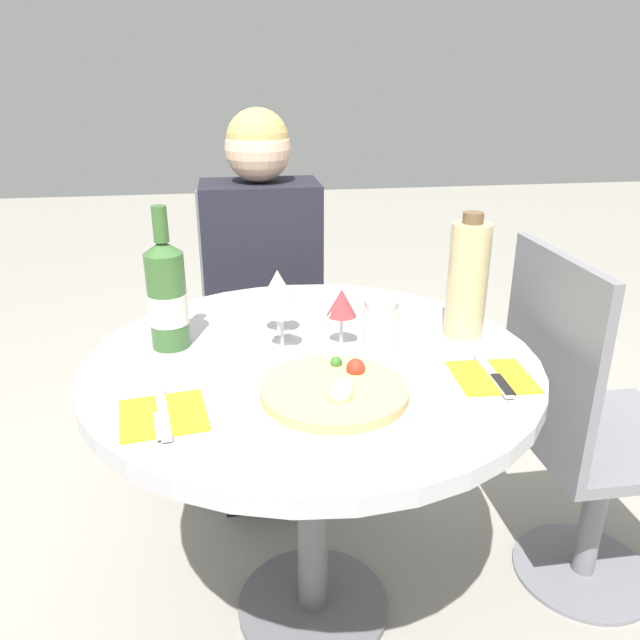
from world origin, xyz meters
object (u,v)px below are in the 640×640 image
dining_table (312,400)px  pizza_large (336,390)px  wine_bottle (167,295)px  chair_empty_side (583,437)px  seated_diner (265,321)px  tall_carafe (468,279)px  chair_behind_diner (263,331)px

dining_table → pizza_large: bearing=-83.6°
dining_table → wine_bottle: 0.39m
dining_table → pizza_large: 0.22m
chair_empty_side → wine_bottle: wine_bottle is taller
seated_diner → tall_carafe: bearing=125.5°
dining_table → wine_bottle: (-0.30, 0.10, 0.23)m
chair_behind_diner → tall_carafe: 0.95m
dining_table → tall_carafe: bearing=10.3°
tall_carafe → wine_bottle: bearing=177.1°
pizza_large → dining_table: bearing=96.4°
dining_table → pizza_large: size_ratio=3.45×
seated_diner → tall_carafe: seated_diner is taller
chair_empty_side → dining_table: bearing=-89.0°
wine_bottle → tall_carafe: bearing=-2.9°
seated_diner → dining_table: bearing=95.2°
dining_table → tall_carafe: tall_carafe is taller
chair_empty_side → pizza_large: chair_empty_side is taller
dining_table → seated_diner: size_ratio=0.82×
dining_table → tall_carafe: (0.36, 0.07, 0.24)m
chair_empty_side → tall_carafe: bearing=-99.6°
seated_diner → chair_empty_side: bearing=138.9°
chair_empty_side → wine_bottle: (-0.98, 0.09, 0.40)m
chair_behind_diner → wine_bottle: (-0.24, -0.71, 0.40)m
chair_empty_side → seated_diner: bearing=-131.1°
seated_diner → tall_carafe: size_ratio=4.16×
chair_behind_diner → chair_empty_side: bearing=132.9°
chair_empty_side → pizza_large: size_ratio=3.26×
dining_table → chair_behind_diner: bearing=94.2°
chair_behind_diner → dining_table: bearing=94.2°
wine_bottle → pizza_large: bearing=-41.1°
chair_empty_side → tall_carafe: 0.52m
chair_behind_diner → pizza_large: chair_behind_diner is taller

